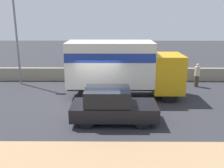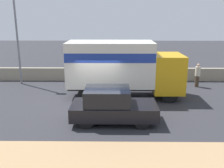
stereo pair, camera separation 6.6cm
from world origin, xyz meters
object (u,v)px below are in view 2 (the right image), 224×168
at_px(street_lamp, 16,26).
at_px(pedestrian, 197,75).
at_px(box_truck, 121,66).
at_px(car_hatchback, 112,106).

bearing_deg(street_lamp, pedestrian, -3.01).
xyz_separation_m(box_truck, car_hatchback, (-0.53, -3.81, -1.18)).
bearing_deg(pedestrian, box_truck, -156.49).
distance_m(street_lamp, pedestrian, 13.23).
xyz_separation_m(street_lamp, box_truck, (7.34, -3.04, -2.22)).
height_order(box_truck, car_hatchback, box_truck).
xyz_separation_m(street_lamp, pedestrian, (12.79, -0.67, -3.34)).
relative_size(street_lamp, pedestrian, 4.38).
distance_m(box_truck, pedestrian, 6.04).
relative_size(car_hatchback, pedestrian, 2.41).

